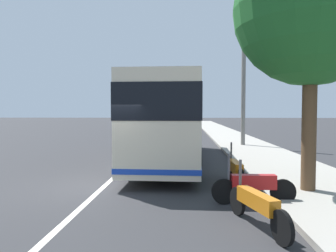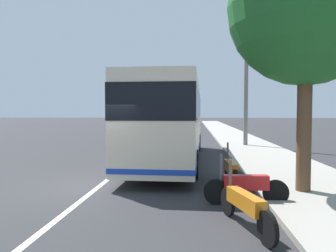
{
  "view_description": "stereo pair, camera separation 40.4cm",
  "coord_description": "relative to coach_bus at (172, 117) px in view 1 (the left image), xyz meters",
  "views": [
    {
      "loc": [
        -9.71,
        -2.5,
        2.31
      ],
      "look_at": [
        5.99,
        -1.64,
        1.6
      ],
      "focal_mm": 34.54,
      "sensor_mm": 36.0,
      "label": 1
    },
    {
      "loc": [
        -9.68,
        -2.91,
        2.31
      ],
      "look_at": [
        5.99,
        -1.64,
        1.6
      ],
      "focal_mm": 34.54,
      "sensor_mm": 36.0,
      "label": 2
    }
  ],
  "objects": [
    {
      "name": "ground_plane",
      "position": [
        -5.24,
        1.86,
        -2.05
      ],
      "size": [
        220.0,
        220.0,
        0.0
      ],
      "primitive_type": "plane",
      "color": "#2D2D30"
    },
    {
      "name": "sidewalk_curb",
      "position": [
        4.76,
        -4.59,
        -1.98
      ],
      "size": [
        110.0,
        3.6,
        0.14
      ],
      "primitive_type": "cube",
      "color": "#9E998E",
      "rests_on": "ground"
    },
    {
      "name": "lane_divider_line",
      "position": [
        4.76,
        1.86,
        -2.05
      ],
      "size": [
        110.0,
        0.16,
        0.01
      ],
      "primitive_type": "cube",
      "color": "silver",
      "rests_on": "ground"
    },
    {
      "name": "coach_bus",
      "position": [
        0.0,
        0.0,
        0.0
      ],
      "size": [
        12.1,
        2.92,
        3.56
      ],
      "rotation": [
        0.0,
        0.0,
        -0.03
      ],
      "color": "beige",
      "rests_on": "ground"
    },
    {
      "name": "motorcycle_angled",
      "position": [
        -8.57,
        -2.04,
        -1.58
      ],
      "size": [
        2.25,
        0.76,
        1.26
      ],
      "rotation": [
        0.0,
        0.0,
        0.3
      ],
      "color": "black",
      "rests_on": "ground"
    },
    {
      "name": "motorcycle_nearest_curb",
      "position": [
        -6.93,
        -2.32,
        -1.58
      ],
      "size": [
        0.27,
        2.08,
        1.27
      ],
      "rotation": [
        0.0,
        0.0,
        1.6
      ],
      "color": "black",
      "rests_on": "ground"
    },
    {
      "name": "motorcycle_by_tree",
      "position": [
        -4.82,
        -2.2,
        -1.56
      ],
      "size": [
        2.39,
        0.29,
        1.28
      ],
      "rotation": [
        0.0,
        0.0,
        0.04
      ],
      "color": "black",
      "rests_on": "ground"
    },
    {
      "name": "car_oncoming",
      "position": [
        17.33,
        4.03,
        -1.33
      ],
      "size": [
        3.96,
        1.87,
        1.52
      ],
      "rotation": [
        0.0,
        0.0,
        3.11
      ],
      "color": "black",
      "rests_on": "ground"
    },
    {
      "name": "car_behind_bus",
      "position": [
        24.52,
        4.32,
        -1.35
      ],
      "size": [
        4.12,
        1.99,
        1.44
      ],
      "rotation": [
        0.0,
        0.0,
        3.18
      ],
      "color": "black",
      "rests_on": "ground"
    },
    {
      "name": "car_far_distant",
      "position": [
        18.28,
        0.32,
        -1.33
      ],
      "size": [
        4.29,
        1.96,
        1.52
      ],
      "rotation": [
        0.0,
        0.0,
        -0.04
      ],
      "color": "gold",
      "rests_on": "ground"
    },
    {
      "name": "roadside_tree_near_camera",
      "position": [
        -5.88,
        -4.03,
        3.03
      ],
      "size": [
        4.21,
        4.21,
        7.21
      ],
      "color": "brown",
      "rests_on": "ground"
    },
    {
      "name": "utility_pole",
      "position": [
        6.31,
        -4.38,
        2.13
      ],
      "size": [
        0.27,
        0.27,
        8.36
      ],
      "primitive_type": "cylinder",
      "color": "slate",
      "rests_on": "ground"
    }
  ]
}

